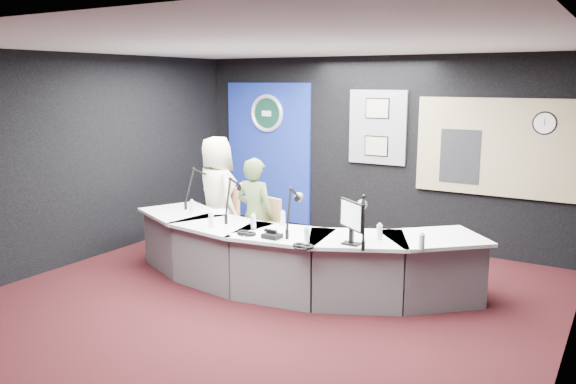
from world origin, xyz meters
The scene contains 33 objects.
ground centered at (0.00, 0.00, 0.00)m, with size 6.00×6.00×0.00m, color black.
ceiling centered at (0.00, 0.00, 2.80)m, with size 6.00×6.00×0.02m, color silver.
wall_back centered at (0.00, 3.00, 1.40)m, with size 6.00×0.02×2.80m, color black.
wall_front centered at (0.00, -3.00, 1.40)m, with size 6.00×0.02×2.80m, color black.
wall_left centered at (-3.00, 0.00, 1.40)m, with size 0.02×6.00×2.80m, color black.
wall_right centered at (3.00, 0.00, 1.40)m, with size 0.02×6.00×2.80m, color black.
broadcast_desk centered at (-0.05, 0.55, 0.38)m, with size 4.50×1.90×0.75m, color silver, non-canonical shape.
backdrop_panel centered at (-1.90, 2.97, 1.25)m, with size 1.60×0.05×2.30m, color navy.
agency_seal centered at (-1.90, 2.93, 1.90)m, with size 0.63×0.63×0.07m, color silver.
seal_center centered at (-1.90, 2.94, 1.90)m, with size 0.48×0.48×0.01m, color #0D3023.
pinboard centered at (0.05, 2.97, 1.75)m, with size 0.90×0.04×1.10m, color slate.
framed_photo_upper centered at (0.05, 2.94, 2.03)m, with size 0.34×0.02×0.27m, color gray.
framed_photo_lower centered at (0.05, 2.94, 1.47)m, with size 0.34×0.02×0.27m, color gray.
booth_window_frame centered at (1.75, 2.97, 1.55)m, with size 2.12×0.06×1.32m, color #9D8962.
booth_glow centered at (1.75, 2.96, 1.55)m, with size 2.00×0.02×1.20m, color beige.
equipment_rack centered at (1.30, 2.94, 1.40)m, with size 0.55×0.02×0.75m, color black.
wall_clock centered at (2.35, 2.94, 1.90)m, with size 0.28×0.28×0.01m, color white.
armchair_left centered at (-1.61, 1.20, 0.46)m, with size 0.51×0.51×0.91m, color tan, non-canonical shape.
armchair_right centered at (-0.68, 0.79, 0.52)m, with size 0.59×0.59×1.04m, color tan, non-canonical shape.
draped_jacket centered at (-1.75, 1.42, 0.62)m, with size 0.50×0.10×0.70m, color slate.
person_man centered at (-1.61, 1.20, 0.84)m, with size 0.82×0.53×1.68m, color beige.
person_woman centered at (-0.68, 0.79, 0.75)m, with size 0.54×0.36×1.49m, color #4F6233.
computer_monitor centered at (0.93, 0.21, 1.07)m, with size 0.40×0.02×0.27m, color black.
desk_phone centered at (0.09, -0.01, 0.78)m, with size 0.19×0.15×0.05m, color black.
headphones_near centered at (0.56, -0.15, 0.77)m, with size 0.22×0.22×0.04m, color black.
headphones_far centered at (-0.24, -0.03, 0.77)m, with size 0.23×0.23×0.04m, color black.
paper_stack centered at (-1.19, 0.71, 0.75)m, with size 0.22×0.31×0.00m, color white.
notepad centered at (-0.26, -0.04, 0.75)m, with size 0.22×0.31×0.00m, color white.
boom_mic_a centered at (-1.66, 0.90, 1.05)m, with size 0.16×0.74×0.60m, color black, non-canonical shape.
boom_mic_b centered at (-0.82, 0.54, 1.05)m, with size 0.30×0.71×0.60m, color black, non-canonical shape.
boom_mic_c centered at (0.14, 0.35, 1.05)m, with size 0.31×0.71×0.60m, color black, non-canonical shape.
boom_mic_d centered at (0.99, 0.36, 1.05)m, with size 0.39×0.68×0.60m, color black, non-canonical shape.
water_bottles centered at (0.08, 0.29, 0.84)m, with size 3.13×0.59×0.18m, color silver, non-canonical shape.
Camera 1 is at (3.38, -5.11, 2.44)m, focal length 36.00 mm.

